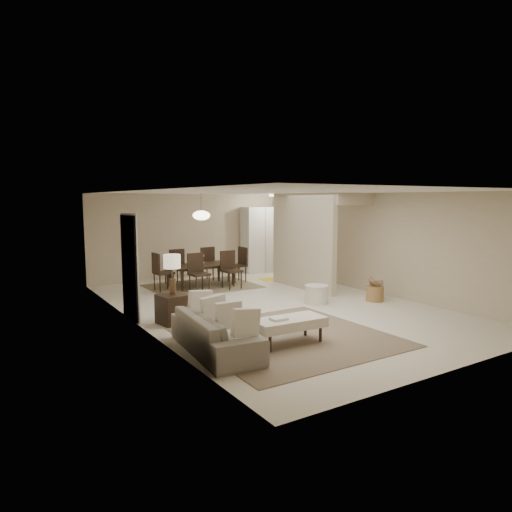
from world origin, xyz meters
TOP-DOWN VIEW (x-y plane):
  - floor at (0.00, 0.00)m, footprint 9.00×9.00m
  - ceiling at (0.00, 0.00)m, footprint 9.00×9.00m
  - back_wall at (0.00, 4.50)m, footprint 6.00×0.00m
  - left_wall at (-3.00, 0.00)m, footprint 0.00×9.00m
  - right_wall at (3.00, 0.00)m, footprint 0.00×9.00m
  - partition at (1.80, 1.25)m, footprint 0.15×2.50m
  - doorway at (-2.97, 0.60)m, footprint 0.04×0.90m
  - pantry_cabinet at (2.35, 4.15)m, footprint 1.20×0.55m
  - flush_light at (2.30, 3.20)m, footprint 0.44×0.44m
  - living_rug at (-1.07, -2.06)m, footprint 3.20×3.20m
  - sofa at (-2.45, -2.06)m, footprint 2.12×0.99m
  - ottoman_bench at (-1.27, -2.36)m, footprint 1.22×0.60m
  - side_table at (-2.40, -0.20)m, footprint 0.59×0.59m
  - table_lamp at (-2.40, -0.20)m, footprint 0.32×0.32m
  - round_pouf at (0.97, -0.35)m, footprint 0.53×0.53m
  - wicker_basket at (2.28, -0.86)m, footprint 0.44×0.44m
  - dining_rug at (-0.33, 2.89)m, footprint 2.80×2.10m
  - dining_table at (-0.33, 2.89)m, footprint 1.75×1.04m
  - dining_chairs at (-0.33, 2.89)m, footprint 2.69×2.00m
  - vase at (-0.33, 2.89)m, footprint 0.18×0.18m
  - yellow_mat at (2.01, 2.79)m, footprint 0.98×0.69m
  - pendant_light at (-0.33, 2.89)m, footprint 0.46×0.46m

SIDE VIEW (x-z plane):
  - floor at x=0.00m, z-range 0.00..0.00m
  - living_rug at x=-1.07m, z-range 0.00..0.01m
  - dining_rug at x=-0.33m, z-range 0.00..0.01m
  - yellow_mat at x=2.01m, z-range 0.00..0.01m
  - wicker_basket at x=2.28m, z-range 0.00..0.34m
  - round_pouf at x=0.97m, z-range 0.00..0.42m
  - side_table at x=-2.40m, z-range 0.00..0.56m
  - dining_table at x=-0.33m, z-range 0.00..0.60m
  - sofa at x=-2.45m, z-range 0.00..0.60m
  - ottoman_bench at x=-1.27m, z-range 0.13..0.56m
  - dining_chairs at x=-0.33m, z-range 0.00..1.00m
  - vase at x=-0.33m, z-range 0.60..0.74m
  - doorway at x=-2.97m, z-range 0.00..2.04m
  - pantry_cabinet at x=2.35m, z-range 0.00..2.10m
  - table_lamp at x=-2.40m, z-range 0.74..1.50m
  - back_wall at x=0.00m, z-range -1.75..4.25m
  - left_wall at x=-3.00m, z-range -3.25..5.75m
  - right_wall at x=3.00m, z-range -3.25..5.75m
  - partition at x=1.80m, z-range 0.00..2.50m
  - pendant_light at x=-0.33m, z-range 1.57..2.27m
  - flush_light at x=2.30m, z-range 2.44..2.48m
  - ceiling at x=0.00m, z-range 2.50..2.50m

